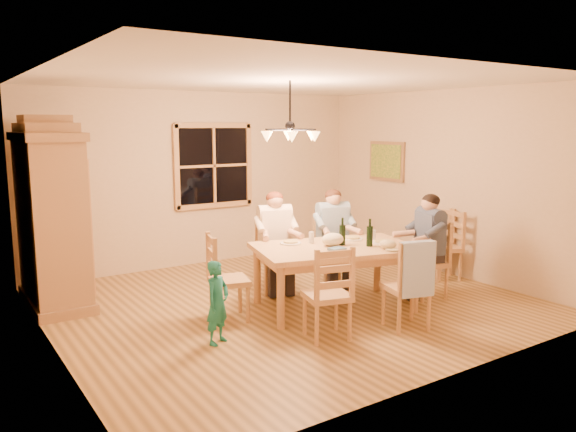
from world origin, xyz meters
TOP-DOWN VIEW (x-y plane):
  - floor at (0.00, 0.00)m, footprint 5.50×5.50m
  - ceiling at (0.00, 0.00)m, footprint 5.50×5.00m
  - wall_back at (0.00, 2.50)m, footprint 5.50×0.02m
  - wall_left at (-2.75, 0.00)m, footprint 0.02×5.00m
  - wall_right at (2.75, 0.00)m, footprint 0.02×5.00m
  - window at (0.20, 2.47)m, footprint 1.30×0.06m
  - painting at (2.71, 1.20)m, footprint 0.06×0.78m
  - chandelier at (-0.00, 0.00)m, footprint 0.77×0.68m
  - armoire at (-2.42, 1.54)m, footprint 0.66×1.40m
  - dining_table at (0.34, -0.45)m, footprint 2.09×1.57m
  - chair_far_left at (0.11, 0.52)m, footprint 0.53×0.52m
  - chair_far_right at (0.91, 0.31)m, footprint 0.53×0.52m
  - chair_near_left at (-0.33, -1.18)m, footprint 0.53×0.52m
  - chair_near_right at (0.56, -1.42)m, footprint 0.53×0.52m
  - chair_end_left at (-0.91, -0.12)m, footprint 0.52×0.53m
  - chair_end_right at (1.59, -0.78)m, footprint 0.52×0.53m
  - adult_woman at (0.11, 0.52)m, footprint 0.47×0.50m
  - adult_plaid_man at (0.91, 0.31)m, footprint 0.47×0.50m
  - adult_slate_man at (1.59, -0.78)m, footprint 0.50×0.47m
  - towel at (0.52, -1.60)m, footprint 0.39×0.19m
  - wine_bottle_a at (0.46, -0.44)m, footprint 0.08×0.08m
  - wine_bottle_b at (0.68, -0.69)m, footprint 0.08×0.08m
  - plate_woman at (-0.03, -0.06)m, footprint 0.26×0.26m
  - plate_plaid at (0.76, -0.27)m, footprint 0.26×0.26m
  - plate_slate at (0.92, -0.64)m, footprint 0.26×0.26m
  - wine_glass_a at (0.21, -0.16)m, footprint 0.06×0.06m
  - wine_glass_b at (0.92, -0.49)m, footprint 0.06×0.06m
  - cap at (0.76, -0.91)m, footprint 0.20×0.20m
  - napkin at (0.22, -0.65)m, footprint 0.21×0.18m
  - cloth_bundle at (0.33, -0.42)m, footprint 0.28×0.22m
  - child at (-1.33, -0.68)m, footprint 0.37×0.33m
  - chair_spare_front at (2.45, -0.30)m, footprint 0.56×0.57m
  - chair_spare_back at (2.45, -0.12)m, footprint 0.53×0.54m

SIDE VIEW (x-z plane):
  - floor at x=0.00m, z-range 0.00..0.00m
  - chair_far_left at x=0.11m, z-range -0.19..0.80m
  - chair_far_right at x=0.91m, z-range -0.19..0.80m
  - chair_near_left at x=-0.33m, z-range -0.19..0.80m
  - chair_near_right at x=0.56m, z-range -0.19..0.80m
  - chair_end_left at x=-0.91m, z-range -0.19..0.80m
  - chair_end_right at x=1.59m, z-range -0.19..0.80m
  - chair_spare_front at x=2.45m, z-range -0.19..0.80m
  - chair_spare_back at x=2.45m, z-range -0.19..0.80m
  - child at x=-1.33m, z-range 0.00..0.85m
  - dining_table at x=0.34m, z-range 0.28..1.04m
  - towel at x=0.52m, z-range 0.41..0.99m
  - plate_woman at x=-0.03m, z-range 0.76..0.78m
  - plate_plaid at x=0.76m, z-range 0.76..0.78m
  - plate_slate at x=0.92m, z-range 0.76..0.78m
  - napkin at x=0.22m, z-range 0.76..0.79m
  - cap at x=0.76m, z-range 0.76..0.87m
  - wine_glass_a at x=0.21m, z-range 0.76..0.90m
  - wine_glass_b at x=0.92m, z-range 0.76..0.90m
  - cloth_bundle at x=0.33m, z-range 0.76..0.91m
  - adult_woman at x=0.11m, z-range 0.40..1.28m
  - adult_plaid_man at x=0.91m, z-range 0.40..1.28m
  - adult_slate_man at x=1.59m, z-range 0.40..1.28m
  - wine_bottle_a at x=0.46m, z-range 0.76..1.09m
  - wine_bottle_b at x=0.68m, z-range 0.76..1.09m
  - armoire at x=-2.42m, z-range -0.09..2.21m
  - wall_back at x=0.00m, z-range 0.00..2.70m
  - wall_left at x=-2.75m, z-range 0.00..2.70m
  - wall_right at x=2.75m, z-range 0.00..2.70m
  - window at x=0.20m, z-range 0.90..2.20m
  - painting at x=2.71m, z-range 1.28..1.92m
  - chandelier at x=0.00m, z-range 1.72..2.43m
  - ceiling at x=0.00m, z-range 2.69..2.71m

